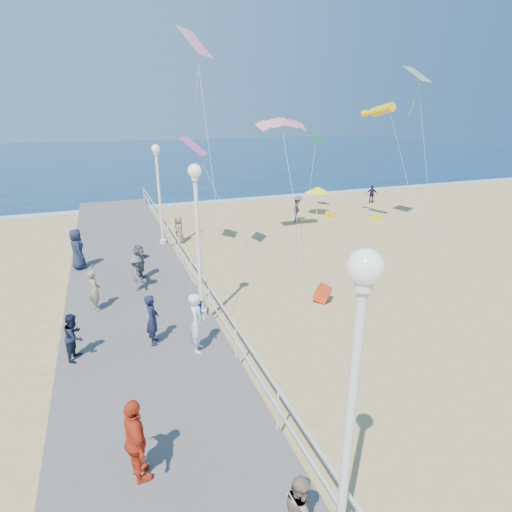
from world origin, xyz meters
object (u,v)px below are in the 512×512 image
object	(u,v)px
beach_chair_left	(377,217)
lamp_post_far	(159,185)
spectator_1	(300,510)
box_kite	(322,295)
beach_walker_a	(297,209)
spectator_7	(74,336)
toddler_held	(201,312)
beach_chair_right	(330,215)
spectator_5	(140,262)
spectator_6	(95,290)
beach_walker_b	(372,194)
lamp_post_mid	(198,227)
woman_holding_toddler	(197,323)
spectator_3	(136,441)
lamp_post_near	(353,395)
spectator_2	(137,273)
beach_walker_c	(179,230)
beach_umbrella	(318,190)
spectator_4	(77,249)
spectator_0	(152,320)

from	to	relation	value
beach_chair_left	lamp_post_far	bearing A→B (deg)	-175.52
spectator_1	box_kite	xyz separation A→B (m)	(5.39, 8.54, -0.81)
beach_walker_a	spectator_7	bearing A→B (deg)	167.80
toddler_held	beach_chair_right	distance (m)	19.40
spectator_5	beach_walker_a	distance (m)	13.78
lamp_post_far	spectator_6	bearing A→B (deg)	-115.83
spectator_1	beach_walker_b	size ratio (longest dim) A/B	0.93
lamp_post_mid	beach_chair_right	distance (m)	17.89
woman_holding_toddler	spectator_3	size ratio (longest dim) A/B	1.03
lamp_post_near	spectator_2	distance (m)	12.43
beach_walker_c	spectator_3	bearing A→B (deg)	-18.71
toddler_held	spectator_2	distance (m)	5.28
spectator_3	spectator_6	bearing A→B (deg)	-4.32
beach_umbrella	lamp_post_mid	bearing A→B (deg)	-132.51
spectator_6	lamp_post_near	bearing A→B (deg)	-175.16
spectator_1	toddler_held	bearing A→B (deg)	13.46
woman_holding_toddler	spectator_5	size ratio (longest dim) A/B	1.19
spectator_1	beach_walker_a	size ratio (longest dim) A/B	0.76
beach_walker_c	lamp_post_mid	bearing A→B (deg)	-11.57
spectator_1	spectator_3	size ratio (longest dim) A/B	0.78
spectator_1	beach_walker_b	world-z (taller)	spectator_1
spectator_4	spectator_5	world-z (taller)	spectator_4
beach_umbrella	beach_chair_left	xyz separation A→B (m)	(3.27, -2.90, -1.71)
spectator_7	spectator_6	bearing A→B (deg)	9.43
spectator_6	spectator_4	bearing A→B (deg)	-4.55
lamp_post_far	beach_walker_a	bearing A→B (deg)	16.32
spectator_3	beach_umbrella	size ratio (longest dim) A/B	0.85
lamp_post_near	spectator_4	xyz separation A→B (m)	(-4.22, 15.48, -2.31)
spectator_0	lamp_post_near	bearing A→B (deg)	-157.35
box_kite	beach_umbrella	bearing A→B (deg)	15.36
lamp_post_near	lamp_post_far	distance (m)	18.00
spectator_4	beach_walker_c	distance (m)	6.38
toddler_held	beach_walker_b	bearing A→B (deg)	-26.69
beach_walker_a	beach_walker_b	bearing A→B (deg)	-34.57
woman_holding_toddler	beach_chair_left	size ratio (longest dim) A/B	3.40
beach_walker_b	beach_umbrella	bearing A→B (deg)	60.92
lamp_post_near	spectator_5	size ratio (longest dim) A/B	3.39
spectator_1	beach_walker_a	bearing A→B (deg)	-13.77
spectator_3	beach_walker_c	bearing A→B (deg)	-22.95
beach_walker_c	spectator_7	bearing A→B (deg)	-29.91
beach_umbrella	spectator_3	bearing A→B (deg)	-127.39
spectator_7	beach_chair_left	xyz separation A→B (m)	(19.36, 11.50, -0.92)
spectator_0	spectator_5	bearing A→B (deg)	7.42
lamp_post_mid	spectator_6	xyz separation A→B (m)	(-3.50, 1.77, -2.48)
spectator_7	beach_walker_a	xyz separation A→B (m)	(13.81, 13.16, -0.18)
spectator_1	beach_walker_c	world-z (taller)	spectator_1
spectator_2	beach_chair_left	world-z (taller)	spectator_2
lamp_post_near	spectator_1	xyz separation A→B (m)	(-0.41, 0.52, -2.55)
toddler_held	spectator_4	xyz separation A→B (m)	(-3.73, 8.52, -0.26)
spectator_0	box_kite	bearing A→B (deg)	-69.47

